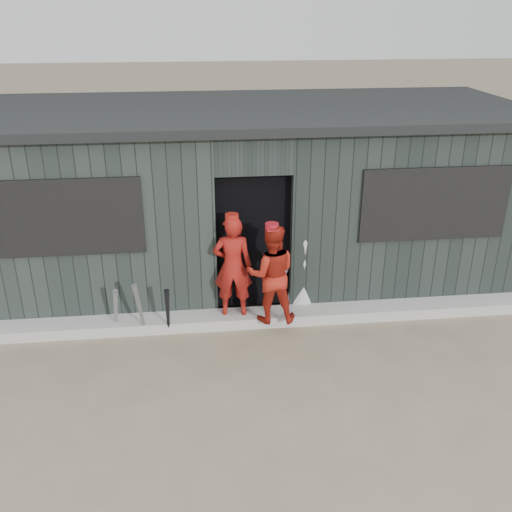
{
  "coord_description": "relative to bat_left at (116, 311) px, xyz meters",
  "views": [
    {
      "loc": [
        -0.75,
        -4.86,
        3.98
      ],
      "look_at": [
        0.0,
        1.8,
        1.0
      ],
      "focal_mm": 40.0,
      "sensor_mm": 36.0,
      "label": 1
    }
  ],
  "objects": [
    {
      "name": "player_red_right",
      "position": [
        2.01,
        -0.08,
        0.46
      ],
      "size": [
        0.68,
        0.54,
        1.33
      ],
      "primitive_type": "imported",
      "rotation": [
        0.0,
        0.0,
        3.08
      ],
      "color": "#A42014",
      "rests_on": "curb"
    },
    {
      "name": "bat_mid",
      "position": [
        0.32,
        -0.12,
        0.06
      ],
      "size": [
        0.15,
        0.31,
        0.83
      ],
      "primitive_type": "cone",
      "rotation": [
        0.28,
        0.0,
        -0.29
      ],
      "color": "gray",
      "rests_on": "ground"
    },
    {
      "name": "dugout",
      "position": [
        1.83,
        1.79,
        0.93
      ],
      "size": [
        8.3,
        3.3,
        2.62
      ],
      "color": "black",
      "rests_on": "ground"
    },
    {
      "name": "player_red_left",
      "position": [
        1.53,
        0.14,
        0.49
      ],
      "size": [
        0.53,
        0.37,
        1.39
      ],
      "primitive_type": "imported",
      "rotation": [
        0.0,
        0.0,
        3.06
      ],
      "color": "maroon",
      "rests_on": "curb"
    },
    {
      "name": "bat_right",
      "position": [
        0.67,
        -0.11,
        -0.0
      ],
      "size": [
        0.09,
        0.21,
        0.71
      ],
      "primitive_type": "cone",
      "rotation": [
        0.2,
        0.0,
        0.13
      ],
      "color": "black",
      "rests_on": "ground"
    },
    {
      "name": "ground",
      "position": [
        1.83,
        -1.72,
        -0.36
      ],
      "size": [
        80.0,
        80.0,
        0.0
      ],
      "primitive_type": "plane",
      "color": "#776852",
      "rests_on": "ground"
    },
    {
      "name": "bat_left",
      "position": [
        0.0,
        0.0,
        0.0
      ],
      "size": [
        0.17,
        0.32,
        0.71
      ],
      "primitive_type": "cone",
      "rotation": [
        0.35,
        0.0,
        0.34
      ],
      "color": "gray",
      "rests_on": "ground"
    },
    {
      "name": "curb",
      "position": [
        1.83,
        0.1,
        -0.28
      ],
      "size": [
        8.0,
        0.36,
        0.15
      ],
      "primitive_type": "cube",
      "color": "#ACACA6",
      "rests_on": "ground"
    },
    {
      "name": "player_grey_back",
      "position": [
        2.51,
        0.42,
        0.23
      ],
      "size": [
        0.6,
        0.41,
        1.18
      ],
      "primitive_type": "imported",
      "rotation": [
        0.0,
        0.0,
        3.2
      ],
      "color": "#BCBCBC",
      "rests_on": "ground"
    }
  ]
}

